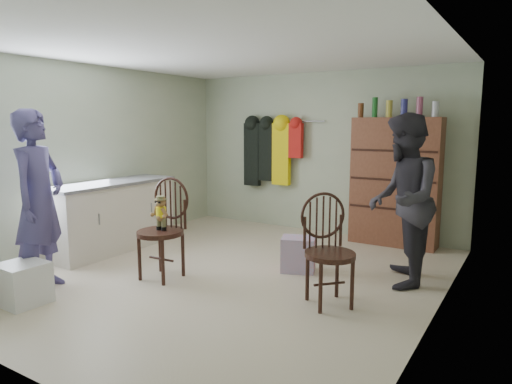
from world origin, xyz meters
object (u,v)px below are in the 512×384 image
Objects in this scene: chair_far at (327,245)px; counter at (111,216)px; dresser at (395,181)px; chair_front at (164,222)px.

counter is at bearing 129.66° from chair_far.
chair_far is at bearing -88.95° from dresser.
chair_far reaches higher than counter.
chair_far is at bearing 5.40° from chair_front.
counter is 3.96m from dresser.
chair_front is at bearing 141.20° from chair_far.
counter is 1.75× the size of chair_far.
chair_front reaches higher than chair_far.
counter is 3.25m from chair_far.
counter is at bearing 159.13° from chair_front.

